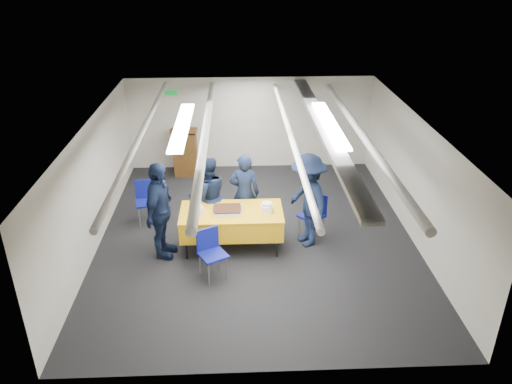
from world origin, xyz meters
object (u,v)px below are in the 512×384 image
chair_right (315,211)px  sailor_d (307,201)px  podium (185,151)px  sailor_c (160,211)px  sheet_cake (227,210)px  chair_left (146,197)px  sailor_a (244,193)px  serving_table (232,221)px  chair_near (211,248)px  sailor_b (208,197)px

chair_right → sailor_d: 0.51m
podium → sailor_c: 3.66m
sheet_cake → chair_left: size_ratio=0.59×
chair_left → sailor_c: 1.47m
sheet_cake → sailor_a: size_ratio=0.32×
serving_table → chair_right: bearing=13.9°
chair_right → sailor_a: (-1.34, 0.27, 0.27)m
podium → chair_near: (0.77, -4.31, -0.08)m
sailor_b → sailor_d: size_ratio=0.88×
podium → chair_left: size_ratio=1.44×
sailor_c → chair_near: bearing=-114.5°
chair_near → sailor_c: bearing=143.7°
sailor_d → sailor_c: bearing=-101.6°
sailor_c → serving_table: bearing=-68.9°
chair_right → sailor_c: (-2.85, -0.60, 0.38)m
chair_near → sailor_c: 1.18m
podium → chair_near: 4.38m
sailor_a → podium: bearing=-58.3°
sailor_a → sailor_b: size_ratio=1.01×
chair_near → serving_table: bearing=67.8°
chair_left → sailor_d: 3.32m
sheet_cake → sailor_c: sailor_c is taller
podium → sailor_c: (-0.12, -3.65, 0.29)m
serving_table → chair_left: (-1.74, 1.13, -0.03)m
sailor_a → sailor_d: (1.15, -0.56, 0.10)m
sailor_d → chair_right: bearing=127.9°
podium → sailor_a: (1.38, -2.78, 0.19)m
serving_table → chair_left: chair_left is taller
serving_table → chair_near: size_ratio=2.15×
podium → sailor_d: (2.53, -3.34, 0.29)m
sailor_d → chair_left: bearing=-126.3°
podium → chair_near: size_ratio=1.44×
podium → serving_table: bearing=-71.9°
chair_near → sheet_cake: bearing=71.3°
chair_right → chair_left: bearing=167.6°
sailor_b → chair_right: bearing=158.5°
serving_table → chair_right: chair_right is taller
sailor_b → sailor_c: bearing=26.7°
sailor_c → sheet_cake: bearing=-70.1°
sailor_a → sailor_c: 1.74m
podium → sailor_d: sailor_d is taller
sheet_cake → chair_near: size_ratio=0.59×
sailor_a → chair_right: bearing=174.1°
sailor_b → sailor_d: 1.91m
sheet_cake → sailor_d: size_ratio=0.28×
sheet_cake → chair_left: bearing=145.0°
chair_near → sailor_b: sailor_b is taller
sailor_d → sailor_b: bearing=-122.1°
serving_table → sailor_a: bearing=69.2°
chair_left → serving_table: bearing=-33.0°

